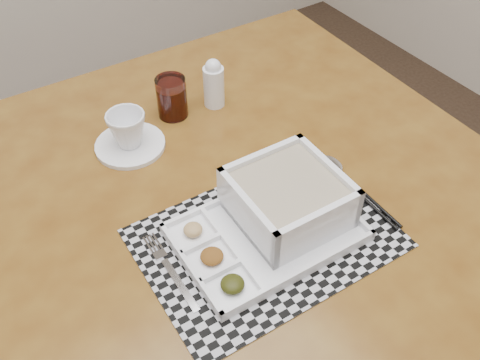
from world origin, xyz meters
The scene contains 10 objects.
dining_table centered at (0.66, 0.71, 0.75)m, with size 1.14×1.14×0.83m.
placemat centered at (0.65, 0.58, 0.83)m, with size 0.44×0.32×0.00m, color #ADACB4.
serving_tray centered at (0.69, 0.59, 0.87)m, with size 0.33×0.23×0.10m.
fork centered at (0.47, 0.61, 0.84)m, with size 0.02×0.19×0.00m.
spoon centered at (0.87, 0.65, 0.84)m, with size 0.04×0.18×0.01m.
chopsticks centered at (0.86, 0.58, 0.84)m, with size 0.02×0.24×0.01m.
saucer centered at (0.55, 0.94, 0.84)m, with size 0.15×0.15×0.01m, color white.
cup centered at (0.55, 0.94, 0.88)m, with size 0.08×0.08×0.08m, color white.
juice_glass centered at (0.68, 0.99, 0.88)m, with size 0.07×0.07×0.10m.
creamer_bottle centered at (0.78, 0.98, 0.89)m, with size 0.05×0.05×0.12m.
Camera 1 is at (0.27, 0.09, 1.59)m, focal length 40.00 mm.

